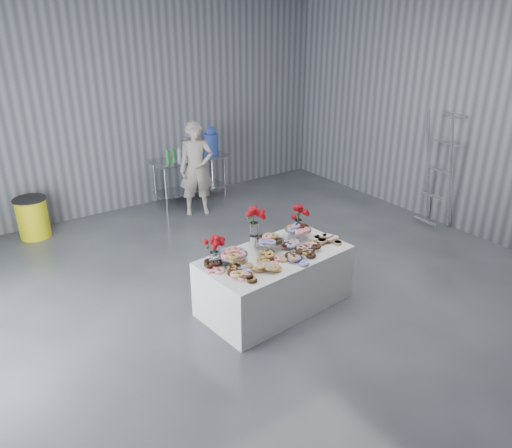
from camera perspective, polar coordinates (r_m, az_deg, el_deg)
The scene contains 17 objects.
ground at distance 6.67m, azimuth 3.29°, elevation -9.19°, with size 9.00×9.00×0.00m, color #36393E.
room_walls at distance 5.58m, azimuth 1.20°, elevation 13.58°, with size 8.04×9.04×4.02m.
display_table at distance 6.46m, azimuth 2.14°, elevation -6.44°, with size 1.90×1.00×0.75m, color silver.
prep_table at distance 9.97m, azimuth -7.56°, elevation 6.00°, with size 1.50×0.60×0.90m.
donut_mounds at distance 6.23m, azimuth 2.47°, elevation -3.29°, with size 1.80×0.80×0.09m, color #C19346, non-canonical shape.
cake_stand_left at distance 6.01m, azimuth -2.66°, elevation -3.34°, with size 0.36×0.36×0.17m.
cake_stand_mid at distance 6.35m, azimuth 1.64°, elevation -1.76°, with size 0.36×0.36×0.17m.
cake_stand_right at distance 6.66m, azimuth 4.85°, elevation -0.56°, with size 0.36×0.36×0.17m.
danish_pile at distance 6.65m, azimuth 7.87°, elevation -1.58°, with size 0.48×0.48×0.11m, color white, non-canonical shape.
bouquet_left at distance 5.91m, azimuth -4.81°, elevation -2.22°, with size 0.26×0.26×0.42m.
bouquet_right at distance 6.80m, azimuth 4.91°, elevation 1.38°, with size 0.26×0.26×0.42m.
bouquet_center at distance 6.33m, azimuth -0.22°, elevation 0.54°, with size 0.26×0.26×0.57m.
water_jug at distance 10.05m, azimuth -5.17°, elevation 9.41°, with size 0.28×0.28×0.55m.
drink_bottles at distance 9.63m, azimuth -9.11°, elevation 7.86°, with size 0.54×0.08×0.27m, color #268C33, non-canonical shape.
person at distance 9.26m, azimuth -6.83°, elevation 6.28°, with size 0.63×0.42×1.74m, color #CC8C93.
trash_barrel at distance 9.18m, azimuth -24.15°, elevation 0.66°, with size 0.54×0.54×0.69m.
stepladder at distance 9.14m, azimuth 20.19°, elevation 5.86°, with size 0.24×0.52×2.08m, color silver, non-canonical shape.
Camera 1 is at (-3.50, -4.37, 3.62)m, focal length 35.00 mm.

